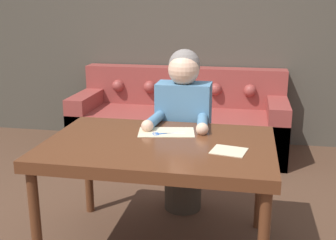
# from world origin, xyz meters

# --- Properties ---
(wall_back) EXTENTS (8.00, 0.06, 2.60)m
(wall_back) POSITION_xyz_m (0.00, 2.31, 1.30)
(wall_back) COLOR #474238
(wall_back) RESTS_ON ground_plane
(dining_table) EXTENTS (1.36, 0.92, 0.72)m
(dining_table) POSITION_xyz_m (0.13, -0.02, 0.65)
(dining_table) COLOR #562D19
(dining_table) RESTS_ON ground_plane
(couch) EXTENTS (2.18, 0.85, 0.85)m
(couch) POSITION_xyz_m (-0.06, 1.89, 0.31)
(couch) COLOR brown
(couch) RESTS_ON ground_plane
(person) EXTENTS (0.44, 0.57, 1.21)m
(person) POSITION_xyz_m (0.18, 0.56, 0.63)
(person) COLOR #33281E
(person) RESTS_ON ground_plane
(pattern_paper_main) EXTENTS (0.39, 0.27, 0.00)m
(pattern_paper_main) POSITION_xyz_m (0.13, 0.17, 0.72)
(pattern_paper_main) COLOR beige
(pattern_paper_main) RESTS_ON dining_table
(pattern_paper_offcut) EXTENTS (0.22, 0.20, 0.00)m
(pattern_paper_offcut) POSITION_xyz_m (0.55, -0.11, 0.72)
(pattern_paper_offcut) COLOR beige
(pattern_paper_offcut) RESTS_ON dining_table
(scissors) EXTENTS (0.21, 0.12, 0.01)m
(scissors) POSITION_xyz_m (0.12, 0.13, 0.72)
(scissors) COLOR silver
(scissors) RESTS_ON dining_table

